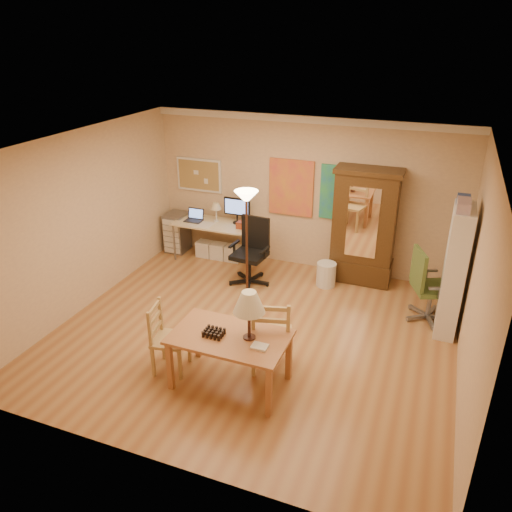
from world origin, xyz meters
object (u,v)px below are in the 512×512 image
at_px(office_chair_green, 427,301).
at_px(bookshelf, 454,271).
at_px(dining_table, 237,327).
at_px(armoire, 363,234).
at_px(office_chair_black, 250,266).
at_px(computer_desk, 219,237).

bearing_deg(office_chair_green, bookshelf, -29.86).
distance_m(office_chair_green, bookshelf, 0.71).
xyz_separation_m(office_chair_green, bookshelf, (0.28, -0.16, 0.62)).
relative_size(dining_table, bookshelf, 0.75).
xyz_separation_m(armoire, bookshelf, (1.44, -1.09, 0.06)).
xyz_separation_m(office_chair_green, armoire, (-1.15, 0.92, 0.56)).
height_order(office_chair_green, armoire, armoire).
bearing_deg(office_chair_black, dining_table, -71.72).
relative_size(computer_desk, office_chair_black, 1.39).
distance_m(computer_desk, armoire, 2.67).
relative_size(dining_table, armoire, 0.71).
distance_m(dining_table, office_chair_green, 3.20).
height_order(dining_table, office_chair_green, dining_table).
bearing_deg(office_chair_green, office_chair_black, 176.97).
relative_size(dining_table, computer_desk, 0.88).
distance_m(computer_desk, office_chair_black, 1.14).
bearing_deg(armoire, computer_desk, -178.20).
xyz_separation_m(office_chair_black, armoire, (1.73, 0.77, 0.56)).
distance_m(armoire, bookshelf, 1.81).
relative_size(dining_table, office_chair_green, 1.24).
xyz_separation_m(dining_table, computer_desk, (-1.74, 3.25, -0.39)).
bearing_deg(armoire, office_chair_green, -38.69).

